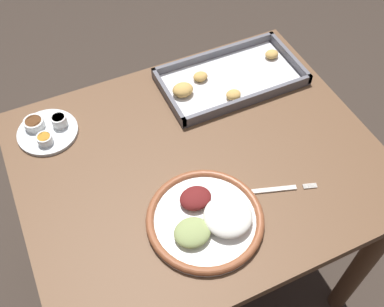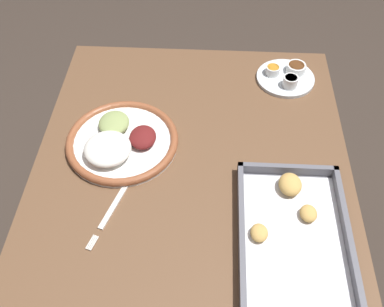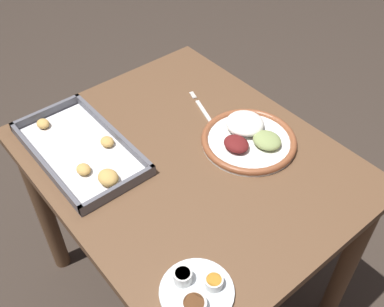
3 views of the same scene
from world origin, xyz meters
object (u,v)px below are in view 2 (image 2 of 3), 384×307
dinner_plate (121,141)px  baking_tray (295,245)px  saucer_plate (287,76)px  fork (114,206)px

dinner_plate → baking_tray: size_ratio=0.66×
saucer_plate → baking_tray: bearing=-3.0°
dinner_plate → fork: size_ratio=1.38×
saucer_plate → baking_tray: same height
baking_tray → dinner_plate: bearing=-123.3°
fork → saucer_plate: saucer_plate is taller
fork → dinner_plate: bearing=-158.3°
dinner_plate → baking_tray: dinner_plate is taller
baking_tray → fork: bearing=-101.8°
baking_tray → saucer_plate: bearing=177.0°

